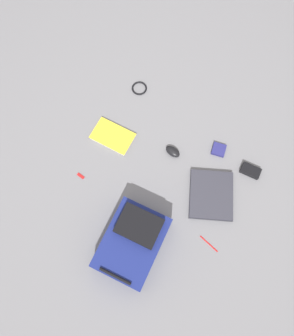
{
  "coord_description": "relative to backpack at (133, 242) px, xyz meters",
  "views": [
    {
      "loc": [
        -0.47,
        -0.37,
        2.0
      ],
      "look_at": [
        0.03,
        -0.03,
        0.02
      ],
      "focal_mm": 34.89,
      "sensor_mm": 36.0,
      "label": 1
    }
  ],
  "objects": [
    {
      "name": "ground_plane",
      "position": [
        0.4,
        0.22,
        -0.09
      ],
      "size": [
        4.16,
        4.16,
        0.0
      ],
      "primitive_type": "plane",
      "color": "slate"
    },
    {
      "name": "backpack",
      "position": [
        0.0,
        0.0,
        0.0
      ],
      "size": [
        0.47,
        0.37,
        0.2
      ],
      "color": "navy",
      "rests_on": "ground_plane"
    },
    {
      "name": "laptop",
      "position": [
        0.51,
        -0.23,
        -0.07
      ],
      "size": [
        0.4,
        0.39,
        0.03
      ],
      "color": "#24242C",
      "rests_on": "ground_plane"
    },
    {
      "name": "book_manual",
      "position": [
        0.48,
        0.5,
        -0.07
      ],
      "size": [
        0.2,
        0.28,
        0.02
      ],
      "color": "silver",
      "rests_on": "ground_plane"
    },
    {
      "name": "computer_mouse",
      "position": [
        0.61,
        0.12,
        -0.06
      ],
      "size": [
        0.07,
        0.11,
        0.04
      ],
      "primitive_type": "ellipsoid",
      "rotation": [
        0.0,
        0.0,
        -0.07
      ],
      "color": "black",
      "rests_on": "ground_plane"
    },
    {
      "name": "cable_coil",
      "position": [
        0.88,
        0.56,
        -0.08
      ],
      "size": [
        0.11,
        0.11,
        0.01
      ],
      "primitive_type": "torus",
      "color": "black",
      "rests_on": "ground_plane"
    },
    {
      "name": "power_brick",
      "position": [
        0.78,
        -0.36,
        -0.07
      ],
      "size": [
        0.09,
        0.13,
        0.03
      ],
      "primitive_type": "cube",
      "rotation": [
        0.0,
        0.0,
        0.15
      ],
      "color": "black",
      "rests_on": "ground_plane"
    },
    {
      "name": "pen_black",
      "position": [
        0.25,
        -0.38,
        -0.08
      ],
      "size": [
        0.03,
        0.13,
        0.01
      ],
      "primitive_type": "cylinder",
      "rotation": [
        1.57,
        0.0,
        6.13
      ],
      "color": "red",
      "rests_on": "ground_plane"
    },
    {
      "name": "earbud_pouch",
      "position": [
        0.79,
        -0.12,
        -0.07
      ],
      "size": [
        0.1,
        0.1,
        0.02
      ],
      "primitive_type": "cube",
      "rotation": [
        0.0,
        0.0,
        0.29
      ],
      "color": "navy",
      "rests_on": "ground_plane"
    },
    {
      "name": "usb_stick",
      "position": [
        0.15,
        0.51,
        -0.08
      ],
      "size": [
        0.02,
        0.05,
        0.01
      ],
      "primitive_type": "cube",
      "rotation": [
        0.0,
        0.0,
        -0.03
      ],
      "color": "#B21919",
      "rests_on": "ground_plane"
    }
  ]
}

